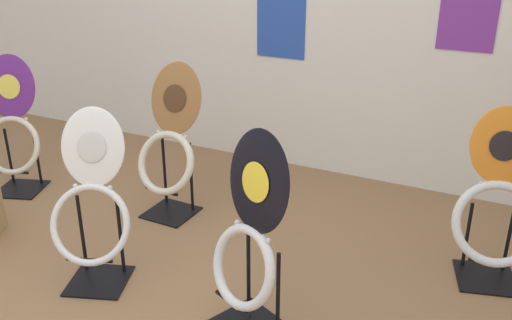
{
  "coord_description": "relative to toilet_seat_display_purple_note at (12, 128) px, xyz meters",
  "views": [
    {
      "loc": [
        1.47,
        -1.34,
        1.66
      ],
      "look_at": [
        0.33,
        0.99,
        0.55
      ],
      "focal_mm": 40.0,
      "sensor_mm": 36.0,
      "label": 1
    }
  ],
  "objects": [
    {
      "name": "toilet_seat_display_orange_sun",
      "position": [
        2.86,
        0.27,
        -0.03
      ],
      "size": [
        0.46,
        0.38,
        0.86
      ],
      "color": "black",
      "rests_on": "ground_plane"
    },
    {
      "name": "toilet_seat_display_purple_note",
      "position": [
        0.0,
        0.0,
        0.0
      ],
      "size": [
        0.41,
        0.36,
        0.88
      ],
      "color": "black",
      "rests_on": "ground_plane"
    },
    {
      "name": "toilet_seat_display_white_plain",
      "position": [
        1.15,
        -0.58,
        -0.01
      ],
      "size": [
        0.44,
        0.41,
        0.86
      ],
      "color": "black",
      "rests_on": "ground_plane"
    },
    {
      "name": "toilet_seat_display_woodgrain",
      "position": [
        1.08,
        0.17,
        -0.0
      ],
      "size": [
        0.39,
        0.34,
        0.9
      ],
      "color": "black",
      "rests_on": "ground_plane"
    },
    {
      "name": "toilet_seat_display_jazz_black",
      "position": [
        1.97,
        -0.57,
        0.01
      ],
      "size": [
        0.41,
        0.37,
        0.9
      ],
      "color": "black",
      "rests_on": "ground_plane"
    }
  ]
}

